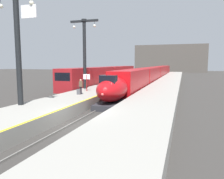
# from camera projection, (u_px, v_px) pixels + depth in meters

# --- Properties ---
(ground_plane) EXTENTS (260.00, 260.00, 0.00)m
(ground_plane) POSITION_uv_depth(u_px,v_px,m) (80.00, 126.00, 15.77)
(ground_plane) COLOR #33302D
(platform_left) EXTENTS (4.80, 110.00, 1.05)m
(platform_left) POSITION_uv_depth(u_px,v_px,m) (120.00, 85.00, 40.31)
(platform_left) COLOR gray
(platform_left) RESTS_ON ground
(platform_right) EXTENTS (4.80, 110.00, 1.05)m
(platform_right) POSITION_uv_depth(u_px,v_px,m) (165.00, 86.00, 37.81)
(platform_right) COLOR gray
(platform_right) RESTS_ON ground
(platform_left_safety_stripe) EXTENTS (0.20, 107.80, 0.01)m
(platform_left_safety_stripe) POSITION_uv_depth(u_px,v_px,m) (133.00, 82.00, 39.55)
(platform_left_safety_stripe) COLOR yellow
(platform_left_safety_stripe) RESTS_ON platform_left
(rail_main_left) EXTENTS (0.08, 110.00, 0.12)m
(rail_main_left) POSITION_uv_depth(u_px,v_px,m) (141.00, 87.00, 41.94)
(rail_main_left) COLOR slate
(rail_main_left) RESTS_ON ground
(rail_main_right) EXTENTS (0.08, 110.00, 0.12)m
(rail_main_right) POSITION_uv_depth(u_px,v_px,m) (149.00, 87.00, 41.48)
(rail_main_right) COLOR slate
(rail_main_right) RESTS_ON ground
(rail_secondary_left) EXTENTS (0.08, 110.00, 0.12)m
(rail_secondary_left) POSITION_uv_depth(u_px,v_px,m) (101.00, 85.00, 44.45)
(rail_secondary_left) COLOR slate
(rail_secondary_left) RESTS_ON ground
(rail_secondary_right) EXTENTS (0.08, 110.00, 0.12)m
(rail_secondary_right) POSITION_uv_depth(u_px,v_px,m) (108.00, 86.00, 43.98)
(rail_secondary_right) COLOR slate
(rail_secondary_right) RESTS_ON ground
(highspeed_train_main) EXTENTS (2.92, 74.85, 3.60)m
(highspeed_train_main) POSITION_uv_depth(u_px,v_px,m) (154.00, 74.00, 54.40)
(highspeed_train_main) COLOR #B20F14
(highspeed_train_main) RESTS_ON ground
(regional_train_adjacent) EXTENTS (2.85, 36.60, 3.80)m
(regional_train_adjacent) POSITION_uv_depth(u_px,v_px,m) (108.00, 75.00, 45.70)
(regional_train_adjacent) COLOR maroon
(regional_train_adjacent) RESTS_ON ground
(station_column_near) EXTENTS (4.00, 0.68, 9.03)m
(station_column_near) POSITION_uv_depth(u_px,v_px,m) (18.00, 37.00, 17.59)
(station_column_near) COLOR black
(station_column_near) RESTS_ON platform_left
(station_column_mid) EXTENTS (4.00, 0.68, 9.31)m
(station_column_mid) POSITION_uv_depth(u_px,v_px,m) (84.00, 47.00, 29.48)
(station_column_mid) COLOR black
(station_column_mid) RESTS_ON platform_left
(passenger_near_edge) EXTENTS (0.51, 0.37, 1.69)m
(passenger_near_edge) POSITION_uv_depth(u_px,v_px,m) (81.00, 85.00, 24.50)
(passenger_near_edge) COLOR #23232D
(passenger_near_edge) RESTS_ON platform_left
(rolling_suitcase) EXTENTS (0.40, 0.22, 0.98)m
(rolling_suitcase) POSITION_uv_depth(u_px,v_px,m) (79.00, 92.00, 24.31)
(rolling_suitcase) COLOR #4C4C51
(rolling_suitcase) RESTS_ON platform_left
(departure_info_board) EXTENTS (0.90, 0.10, 2.12)m
(departure_info_board) POSITION_uv_depth(u_px,v_px,m) (87.00, 79.00, 27.24)
(departure_info_board) COLOR maroon
(departure_info_board) RESTS_ON platform_left
(terminus_back_wall) EXTENTS (36.00, 2.00, 14.00)m
(terminus_back_wall) POSITION_uv_depth(u_px,v_px,m) (170.00, 58.00, 111.18)
(terminus_back_wall) COLOR #4C4742
(terminus_back_wall) RESTS_ON ground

